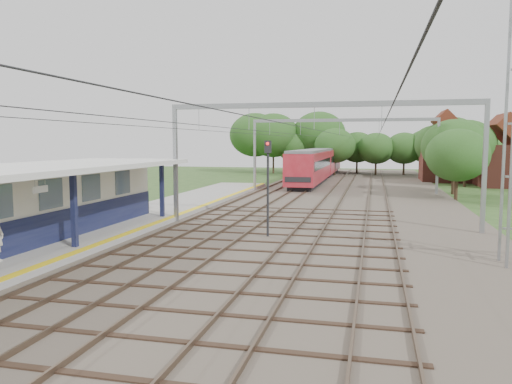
# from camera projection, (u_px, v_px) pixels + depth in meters

# --- Properties ---
(ground) EXTENTS (160.00, 160.00, 0.00)m
(ground) POSITION_uv_depth(u_px,v_px,m) (137.00, 311.00, 14.20)
(ground) COLOR #2D4C1E
(ground) RESTS_ON ground
(ballast_bed) EXTENTS (18.00, 90.00, 0.10)m
(ballast_bed) POSITION_uv_depth(u_px,v_px,m) (344.00, 198.00, 42.30)
(ballast_bed) COLOR #473D33
(ballast_bed) RESTS_ON ground
(platform) EXTENTS (5.00, 52.00, 0.35)m
(platform) POSITION_uv_depth(u_px,v_px,m) (130.00, 221.00, 29.47)
(platform) COLOR gray
(platform) RESTS_ON ground
(yellow_stripe) EXTENTS (0.45, 52.00, 0.01)m
(yellow_stripe) POSITION_uv_depth(u_px,v_px,m) (166.00, 219.00, 28.93)
(yellow_stripe) COLOR yellow
(yellow_stripe) RESTS_ON platform
(station_building) EXTENTS (3.41, 18.00, 3.40)m
(station_building) POSITION_uv_depth(u_px,v_px,m) (29.00, 203.00, 22.82)
(station_building) COLOR beige
(station_building) RESTS_ON platform
(canopy) EXTENTS (6.40, 20.00, 3.44)m
(canopy) POSITION_uv_depth(u_px,v_px,m) (34.00, 169.00, 21.44)
(canopy) COLOR #12173A
(canopy) RESTS_ON platform
(rail_tracks) EXTENTS (11.80, 88.00, 0.15)m
(rail_tracks) POSITION_uv_depth(u_px,v_px,m) (314.00, 196.00, 42.87)
(rail_tracks) COLOR brown
(rail_tracks) RESTS_ON ballast_bed
(catenary_system) EXTENTS (17.22, 88.00, 7.00)m
(catenary_system) POSITION_uv_depth(u_px,v_px,m) (333.00, 133.00, 37.33)
(catenary_system) COLOR gray
(catenary_system) RESTS_ON ground
(tree_band) EXTENTS (31.72, 30.88, 8.82)m
(tree_band) POSITION_uv_depth(u_px,v_px,m) (355.00, 141.00, 68.10)
(tree_band) COLOR #382619
(tree_band) RESTS_ON ground
(house_far) EXTENTS (8.00, 6.12, 8.66)m
(house_far) POSITION_uv_depth(u_px,v_px,m) (455.00, 155.00, 60.50)
(house_far) COLOR brown
(house_far) RESTS_ON ground
(train) EXTENTS (2.94, 36.66, 3.87)m
(train) POSITION_uv_depth(u_px,v_px,m) (319.00, 163.00, 64.37)
(train) COLOR black
(train) RESTS_ON ballast_bed
(signal_post) EXTENTS (0.36, 0.30, 4.89)m
(signal_post) POSITION_uv_depth(u_px,v_px,m) (268.00, 174.00, 24.70)
(signal_post) COLOR black
(signal_post) RESTS_ON ground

